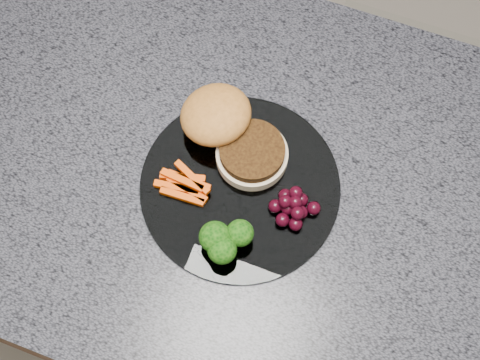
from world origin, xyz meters
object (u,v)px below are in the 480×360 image
plate (240,186)px  grape_bunch (293,207)px  island_cabinet (229,259)px  burger (229,130)px

plate → grape_bunch: bearing=-6.3°
island_cabinet → burger: bearing=100.2°
burger → plate: bearing=-40.0°
plate → grape_bunch: grape_bunch is taller
island_cabinet → burger: 0.50m
island_cabinet → burger: size_ratio=6.73×
plate → burger: burger is taller
plate → burger: size_ratio=1.46×
burger → grape_bunch: (0.11, -0.07, -0.01)m
plate → burger: bearing=122.7°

